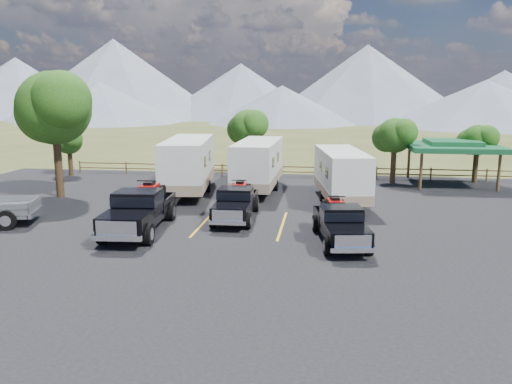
# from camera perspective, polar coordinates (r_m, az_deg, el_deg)

# --- Properties ---
(ground) EXTENTS (320.00, 320.00, 0.00)m
(ground) POSITION_cam_1_polar(r_m,az_deg,el_deg) (21.39, -3.27, -6.51)
(ground) COLOR #444C20
(ground) RESTS_ON ground
(asphalt_lot) EXTENTS (44.00, 34.00, 0.04)m
(asphalt_lot) POSITION_cam_1_polar(r_m,az_deg,el_deg) (24.21, -1.92, -4.31)
(asphalt_lot) COLOR black
(asphalt_lot) RESTS_ON ground
(stall_lines) EXTENTS (12.12, 5.50, 0.01)m
(stall_lines) POSITION_cam_1_polar(r_m,az_deg,el_deg) (25.15, -1.54, -3.66)
(stall_lines) COLOR yellow
(stall_lines) RESTS_ON asphalt_lot
(tree_big_nw) EXTENTS (5.54, 5.18, 7.84)m
(tree_big_nw) POSITION_cam_1_polar(r_m,az_deg,el_deg) (33.38, -22.14, 8.87)
(tree_big_nw) COLOR #2E2212
(tree_big_nw) RESTS_ON ground
(tree_ne_a) EXTENTS (3.11, 2.92, 4.76)m
(tree_ne_a) POSITION_cam_1_polar(r_m,az_deg,el_deg) (37.46, 15.54, 6.22)
(tree_ne_a) COLOR #2E2212
(tree_ne_a) RESTS_ON ground
(tree_ne_b) EXTENTS (2.77, 2.59, 4.27)m
(tree_ne_b) POSITION_cam_1_polar(r_m,az_deg,el_deg) (39.71, 23.96, 5.41)
(tree_ne_b) COLOR #2E2212
(tree_ne_b) RESTS_ON ground
(tree_north) EXTENTS (3.46, 3.24, 5.25)m
(tree_north) POSITION_cam_1_polar(r_m,az_deg,el_deg) (39.54, -0.96, 7.38)
(tree_north) COLOR #2E2212
(tree_north) RESTS_ON ground
(tree_nw_small) EXTENTS (2.59, 2.43, 3.85)m
(tree_nw_small) POSITION_cam_1_polar(r_m,az_deg,el_deg) (42.20, -20.62, 5.48)
(tree_nw_small) COLOR #2E2212
(tree_nw_small) RESTS_ON ground
(rail_fence) EXTENTS (36.12, 0.12, 1.00)m
(rail_fence) POSITION_cam_1_polar(r_m,az_deg,el_deg) (38.98, 4.81, 2.51)
(rail_fence) COLOR brown
(rail_fence) RESTS_ON ground
(pavilion) EXTENTS (6.20, 6.20, 3.22)m
(pavilion) POSITION_cam_1_polar(r_m,az_deg,el_deg) (38.26, 21.49, 4.90)
(pavilion) COLOR brown
(pavilion) RESTS_ON ground
(mountain_range) EXTENTS (209.00, 71.00, 20.00)m
(mountain_range) POSITION_cam_1_polar(r_m,az_deg,el_deg) (126.49, 2.55, 11.89)
(mountain_range) COLOR slate
(mountain_range) RESTS_ON ground
(rig_left) EXTENTS (2.71, 6.78, 2.22)m
(rig_left) POSITION_cam_1_polar(r_m,az_deg,el_deg) (24.36, -13.14, -1.87)
(rig_left) COLOR black
(rig_left) RESTS_ON asphalt_lot
(rig_center) EXTENTS (2.10, 5.65, 1.87)m
(rig_center) POSITION_cam_1_polar(r_m,az_deg,el_deg) (26.01, -2.29, -1.12)
(rig_center) COLOR black
(rig_center) RESTS_ON asphalt_lot
(rig_right) EXTENTS (2.59, 5.73, 1.84)m
(rig_right) POSITION_cam_1_polar(r_m,az_deg,el_deg) (22.29, 9.59, -3.42)
(rig_right) COLOR black
(rig_right) RESTS_ON asphalt_lot
(trailer_left) EXTENTS (3.71, 10.29, 3.55)m
(trailer_left) POSITION_cam_1_polar(r_m,az_deg,el_deg) (32.77, -7.74, 3.07)
(trailer_left) COLOR white
(trailer_left) RESTS_ON asphalt_lot
(trailer_center) EXTENTS (2.64, 9.64, 3.36)m
(trailer_center) POSITION_cam_1_polar(r_m,az_deg,el_deg) (33.17, 0.23, 3.09)
(trailer_center) COLOR white
(trailer_center) RESTS_ON asphalt_lot
(trailer_right) EXTENTS (3.37, 9.02, 3.12)m
(trailer_right) POSITION_cam_1_polar(r_m,az_deg,el_deg) (30.22, 9.71, 1.88)
(trailer_right) COLOR white
(trailer_right) RESTS_ON asphalt_lot
(person_a) EXTENTS (0.80, 0.77, 1.85)m
(person_a) POSITION_cam_1_polar(r_m,az_deg,el_deg) (25.03, -14.02, -1.89)
(person_a) COLOR silver
(person_a) RESTS_ON asphalt_lot
(person_b) EXTENTS (1.13, 1.03, 1.88)m
(person_b) POSITION_cam_1_polar(r_m,az_deg,el_deg) (24.41, -15.03, -2.24)
(person_b) COLOR gray
(person_b) RESTS_ON asphalt_lot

